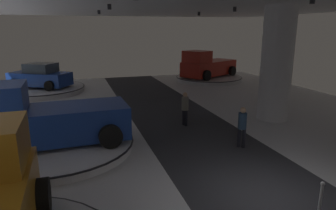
{
  "coord_description": "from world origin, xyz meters",
  "views": [
    {
      "loc": [
        -4.74,
        -6.09,
        4.45
      ],
      "look_at": [
        -1.21,
        5.35,
        1.4
      ],
      "focal_mm": 32.29,
      "sensor_mm": 36.0,
      "label": 1
    }
  ],
  "objects_px": {
    "pickup_truck_mid_left": "(45,119)",
    "display_platform_deep_right": "(209,78)",
    "column_right": "(277,64)",
    "display_platform_mid_left": "(57,146)",
    "visitor_walking_near": "(185,107)",
    "visitor_walking_far": "(242,125)",
    "display_car_deep_left": "(40,77)",
    "display_platform_deep_left": "(41,89)",
    "pickup_truck_deep_right": "(207,66)"
  },
  "relations": [
    {
      "from": "column_right",
      "to": "visitor_walking_near",
      "type": "relative_size",
      "value": 3.46
    },
    {
      "from": "display_car_deep_left",
      "to": "pickup_truck_deep_right",
      "type": "height_order",
      "value": "pickup_truck_deep_right"
    },
    {
      "from": "display_platform_mid_left",
      "to": "visitor_walking_near",
      "type": "bearing_deg",
      "value": 14.34
    },
    {
      "from": "visitor_walking_near",
      "to": "display_platform_deep_right",
      "type": "bearing_deg",
      "value": 60.38
    },
    {
      "from": "display_platform_mid_left",
      "to": "display_platform_deep_right",
      "type": "bearing_deg",
      "value": 46.48
    },
    {
      "from": "display_car_deep_left",
      "to": "visitor_walking_far",
      "type": "height_order",
      "value": "display_car_deep_left"
    },
    {
      "from": "visitor_walking_near",
      "to": "pickup_truck_mid_left",
      "type": "bearing_deg",
      "value": -166.3
    },
    {
      "from": "display_car_deep_left",
      "to": "column_right",
      "type": "bearing_deg",
      "value": -41.64
    },
    {
      "from": "display_platform_deep_left",
      "to": "display_car_deep_left",
      "type": "height_order",
      "value": "display_car_deep_left"
    },
    {
      "from": "display_platform_mid_left",
      "to": "display_car_deep_left",
      "type": "xyz_separation_m",
      "value": [
        -1.53,
        11.62,
        0.95
      ]
    },
    {
      "from": "pickup_truck_mid_left",
      "to": "display_car_deep_left",
      "type": "bearing_deg",
      "value": 95.92
    },
    {
      "from": "display_platform_deep_left",
      "to": "display_platform_deep_right",
      "type": "relative_size",
      "value": 1.06
    },
    {
      "from": "pickup_truck_mid_left",
      "to": "visitor_walking_far",
      "type": "height_order",
      "value": "pickup_truck_mid_left"
    },
    {
      "from": "display_car_deep_left",
      "to": "pickup_truck_mid_left",
      "type": "bearing_deg",
      "value": -84.08
    },
    {
      "from": "display_car_deep_left",
      "to": "pickup_truck_deep_right",
      "type": "xyz_separation_m",
      "value": [
        13.26,
        0.87,
        0.16
      ]
    },
    {
      "from": "column_right",
      "to": "display_car_deep_left",
      "type": "relative_size",
      "value": 1.22
    },
    {
      "from": "column_right",
      "to": "display_platform_deep_left",
      "type": "bearing_deg",
      "value": 138.38
    },
    {
      "from": "visitor_walking_near",
      "to": "visitor_walking_far",
      "type": "distance_m",
      "value": 3.37
    },
    {
      "from": "display_platform_deep_right",
      "to": "display_platform_deep_left",
      "type": "bearing_deg",
      "value": -175.74
    },
    {
      "from": "display_platform_mid_left",
      "to": "pickup_truck_deep_right",
      "type": "xyz_separation_m",
      "value": [
        11.73,
        12.5,
        1.12
      ]
    },
    {
      "from": "display_platform_deep_left",
      "to": "display_car_deep_left",
      "type": "bearing_deg",
      "value": -32.21
    },
    {
      "from": "display_platform_deep_left",
      "to": "display_platform_deep_right",
      "type": "bearing_deg",
      "value": 4.26
    },
    {
      "from": "display_platform_mid_left",
      "to": "display_platform_deep_left",
      "type": "height_order",
      "value": "display_platform_deep_left"
    },
    {
      "from": "display_platform_mid_left",
      "to": "pickup_truck_mid_left",
      "type": "height_order",
      "value": "pickup_truck_mid_left"
    },
    {
      "from": "display_platform_mid_left",
      "to": "pickup_truck_deep_right",
      "type": "distance_m",
      "value": 17.17
    },
    {
      "from": "display_platform_deep_left",
      "to": "display_car_deep_left",
      "type": "xyz_separation_m",
      "value": [
        0.03,
        -0.02,
        0.93
      ]
    },
    {
      "from": "visitor_walking_far",
      "to": "display_platform_deep_right",
      "type": "bearing_deg",
      "value": 69.97
    },
    {
      "from": "display_platform_mid_left",
      "to": "visitor_walking_near",
      "type": "xyz_separation_m",
      "value": [
        5.64,
        1.44,
        0.73
      ]
    },
    {
      "from": "pickup_truck_mid_left",
      "to": "visitor_walking_far",
      "type": "distance_m",
      "value": 7.3
    },
    {
      "from": "column_right",
      "to": "display_platform_mid_left",
      "type": "bearing_deg",
      "value": -173.53
    },
    {
      "from": "display_platform_mid_left",
      "to": "visitor_walking_far",
      "type": "relative_size",
      "value": 3.6
    },
    {
      "from": "pickup_truck_deep_right",
      "to": "visitor_walking_near",
      "type": "height_order",
      "value": "pickup_truck_deep_right"
    },
    {
      "from": "pickup_truck_mid_left",
      "to": "visitor_walking_near",
      "type": "height_order",
      "value": "pickup_truck_mid_left"
    },
    {
      "from": "pickup_truck_deep_right",
      "to": "column_right",
      "type": "bearing_deg",
      "value": -97.48
    },
    {
      "from": "column_right",
      "to": "display_platform_deep_right",
      "type": "height_order",
      "value": "column_right"
    },
    {
      "from": "pickup_truck_mid_left",
      "to": "display_car_deep_left",
      "type": "xyz_separation_m",
      "value": [
        -1.21,
        11.64,
        -0.12
      ]
    },
    {
      "from": "visitor_walking_near",
      "to": "visitor_walking_far",
      "type": "relative_size",
      "value": 1.0
    },
    {
      "from": "visitor_walking_near",
      "to": "visitor_walking_far",
      "type": "xyz_separation_m",
      "value": [
        1.13,
        -3.18,
        0.0
      ]
    },
    {
      "from": "display_platform_mid_left",
      "to": "pickup_truck_deep_right",
      "type": "height_order",
      "value": "pickup_truck_deep_right"
    },
    {
      "from": "column_right",
      "to": "display_platform_deep_left",
      "type": "height_order",
      "value": "column_right"
    },
    {
      "from": "visitor_walking_far",
      "to": "visitor_walking_near",
      "type": "bearing_deg",
      "value": 109.55
    },
    {
      "from": "visitor_walking_far",
      "to": "pickup_truck_mid_left",
      "type": "bearing_deg",
      "value": 166.31
    },
    {
      "from": "column_right",
      "to": "display_platform_mid_left",
      "type": "xyz_separation_m",
      "value": [
        -10.24,
        -1.16,
        -2.57
      ]
    },
    {
      "from": "column_right",
      "to": "display_platform_deep_right",
      "type": "xyz_separation_m",
      "value": [
        1.77,
        11.49,
        -2.55
      ]
    },
    {
      "from": "pickup_truck_mid_left",
      "to": "display_platform_deep_right",
      "type": "bearing_deg",
      "value": 45.76
    },
    {
      "from": "pickup_truck_mid_left",
      "to": "display_platform_deep_left",
      "type": "bearing_deg",
      "value": 96.04
    },
    {
      "from": "column_right",
      "to": "display_platform_mid_left",
      "type": "relative_size",
      "value": 0.96
    },
    {
      "from": "pickup_truck_mid_left",
      "to": "pickup_truck_deep_right",
      "type": "relative_size",
      "value": 0.95
    },
    {
      "from": "display_platform_deep_right",
      "to": "pickup_truck_deep_right",
      "type": "distance_m",
      "value": 1.14
    },
    {
      "from": "pickup_truck_mid_left",
      "to": "display_platform_deep_right",
      "type": "height_order",
      "value": "pickup_truck_mid_left"
    }
  ]
}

